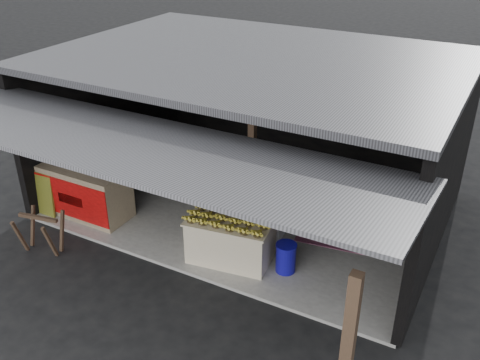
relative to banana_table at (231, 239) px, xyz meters
The scene contains 13 objects.
ground 0.98m from the banana_table, 128.69° to the right, with size 80.00×80.00×0.00m, color black.
concrete_slab 1.94m from the banana_table, 106.68° to the left, with size 7.00×5.00×0.06m, color gray.
shophouse 2.76m from the banana_table, 104.30° to the left, with size 7.40×7.29×3.02m.
banana_table is the anchor object (origin of this frame).
banana_pile 0.46m from the banana_table, ahead, with size 1.28×0.77×0.15m, color yellow, non-canonical shape.
white_crate 1.02m from the banana_table, 87.36° to the left, with size 0.97×0.71×1.01m.
neighbor_stall 3.14m from the banana_table, behind, with size 1.72×0.78×1.78m.
green_signboard 3.89m from the banana_table, behind, with size 0.58×0.04×0.87m, color black.
sawhorse 3.27m from the banana_table, 156.39° to the right, with size 0.75×0.74×0.71m.
water_barrel 0.97m from the banana_table, ahead, with size 0.33×0.33×0.48m, color #110C8D.
plastic_chair 2.40m from the banana_table, 59.44° to the left, with size 0.57×0.57×0.96m.
magenta_rug 2.14m from the banana_table, 48.24° to the left, with size 1.50×1.00×0.01m, color maroon.
picture_frames 4.52m from the banana_table, 99.59° to the left, with size 1.62×0.04×0.46m.
Camera 1 is at (4.20, -5.73, 5.44)m, focal length 40.00 mm.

